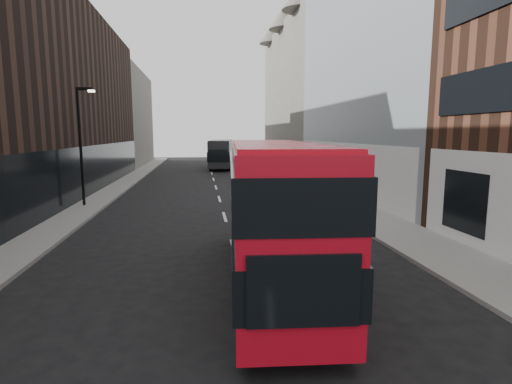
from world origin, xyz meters
name	(u,v)px	position (x,y,z in m)	size (l,w,h in m)	color
ground	(268,364)	(0.00, 0.00, 0.00)	(140.00, 140.00, 0.00)	black
sidewalk_right	(306,187)	(7.50, 25.00, 0.07)	(3.00, 80.00, 0.15)	slate
sidewalk_left	(114,190)	(-8.00, 25.00, 0.07)	(2.00, 80.00, 0.15)	slate
building_modern_block	(378,57)	(11.47, 21.00, 9.90)	(5.03, 22.00, 20.00)	#ABB2B6
building_victorian	(298,93)	(11.38, 44.00, 9.66)	(6.50, 24.00, 21.00)	#645F58
building_left_mid	(80,104)	(-11.50, 30.00, 7.00)	(5.00, 24.00, 14.00)	black
building_left_far	(126,119)	(-11.50, 52.00, 6.50)	(5.00, 20.00, 13.00)	#645F58
street_lamp	(81,138)	(-8.22, 18.00, 4.18)	(1.06, 0.22, 7.00)	black
red_bus	(272,206)	(0.86, 4.38, 2.33)	(3.21, 10.53, 4.20)	#B30B1A
grey_bus	(221,153)	(1.47, 44.58, 1.94)	(3.92, 11.42, 3.62)	black
car_a	(294,203)	(3.76, 13.64, 0.75)	(1.76, 4.37, 1.49)	black
car_b	(273,191)	(3.37, 18.00, 0.75)	(1.58, 4.53, 1.49)	gray
car_c	(251,173)	(3.49, 29.92, 0.74)	(2.06, 5.07, 1.47)	black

